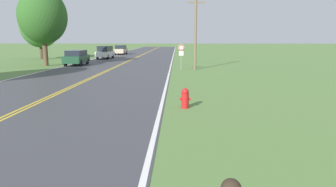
{
  "coord_description": "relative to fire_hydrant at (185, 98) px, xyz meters",
  "views": [
    {
      "loc": [
        6.71,
        3.22,
        3.02
      ],
      "look_at": [
        6.36,
        14.48,
        0.96
      ],
      "focal_mm": 32.0,
      "sensor_mm": 36.0,
      "label": 1
    }
  ],
  "objects": [
    {
      "name": "fire_hydrant",
      "position": [
        0.0,
        0.0,
        0.0
      ],
      "size": [
        0.49,
        0.33,
        0.89
      ],
      "color": "red",
      "rests_on": "ground"
    },
    {
      "name": "traffic_sign",
      "position": [
        0.02,
        16.37,
        1.42
      ],
      "size": [
        0.6,
        0.1,
        2.49
      ],
      "color": "gray",
      "rests_on": "ground"
    },
    {
      "name": "utility_pole_midground",
      "position": [
        1.41,
        16.87,
        3.23
      ],
      "size": [
        1.8,
        0.24,
        7.06
      ],
      "color": "brown",
      "rests_on": "ground"
    },
    {
      "name": "tree_left_verge",
      "position": [
        -20.76,
        31.86,
        4.57
      ],
      "size": [
        5.76,
        5.76,
        8.36
      ],
      "color": "#473828",
      "rests_on": "ground"
    },
    {
      "name": "tree_behind_sign",
      "position": [
        -15.32,
        20.77,
        5.02
      ],
      "size": [
        5.28,
        5.28,
        8.53
      ],
      "color": "brown",
      "rests_on": "ground"
    },
    {
      "name": "car_dark_green_suv_approaching",
      "position": [
        -11.97,
        21.34,
        0.48
      ],
      "size": [
        1.97,
        4.49,
        1.73
      ],
      "rotation": [
        0.0,
        0.0,
        1.59
      ],
      "color": "black",
      "rests_on": "ground"
    },
    {
      "name": "car_white_suv_mid_near",
      "position": [
        -11.5,
        33.3,
        0.57
      ],
      "size": [
        2.0,
        4.82,
        1.95
      ],
      "rotation": [
        0.0,
        0.0,
        1.52
      ],
      "color": "black",
      "rests_on": "ground"
    },
    {
      "name": "car_champagne_suv_mid_far",
      "position": [
        -11.42,
        45.96,
        0.49
      ],
      "size": [
        1.99,
        4.2,
        1.8
      ],
      "rotation": [
        0.0,
        0.0,
        1.54
      ],
      "color": "black",
      "rests_on": "ground"
    }
  ]
}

